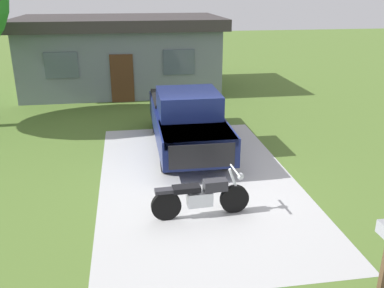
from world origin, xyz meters
The scene contains 5 objects.
ground_plane centered at (0.00, 0.00, 0.00)m, with size 80.00×80.00×0.00m, color #516E2C.
driveway_pad centered at (0.00, 0.00, 0.00)m, with size 5.11×8.87×0.01m, color #B2B2B2.
motorcycle centered at (-0.23, -1.86, 0.47)m, with size 2.21×0.70×1.09m.
pickup_truck centered at (0.07, 2.53, 0.95)m, with size 2.02×5.64×1.90m.
neighbor_house centered at (-1.92, 11.03, 1.79)m, with size 9.60×5.60×3.50m.
Camera 1 is at (-1.71, -9.93, 4.78)m, focal length 39.13 mm.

